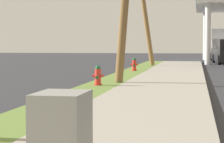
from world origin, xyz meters
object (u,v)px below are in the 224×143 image
object	(u,v)px
fire_hydrant_second	(98,76)
fire_hydrant_third	(134,65)
utility_pole_background	(144,6)
truck_silver_at_forecourt	(222,45)

from	to	relation	value
fire_hydrant_second	fire_hydrant_third	world-z (taller)	same
fire_hydrant_second	fire_hydrant_third	xyz separation A→B (m)	(0.12, 9.80, 0.00)
utility_pole_background	truck_silver_at_forecourt	distance (m)	18.36
fire_hydrant_third	utility_pole_background	xyz separation A→B (m)	(-0.18, 6.84, 3.79)
fire_hydrant_third	truck_silver_at_forecourt	size ratio (longest dim) A/B	0.12
fire_hydrant_second	utility_pole_background	world-z (taller)	utility_pole_background
fire_hydrant_second	utility_pole_background	bearing A→B (deg)	90.23
utility_pole_background	truck_silver_at_forecourt	bearing A→B (deg)	70.25
fire_hydrant_third	truck_silver_at_forecourt	xyz separation A→B (m)	(5.95, 23.92, 1.04)
fire_hydrant_second	fire_hydrant_third	bearing A→B (deg)	89.31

